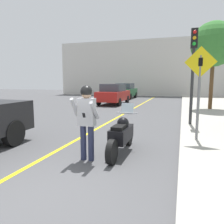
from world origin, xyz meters
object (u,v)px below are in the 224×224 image
at_px(person_biker, 87,115).
at_px(parked_car_red, 114,94).
at_px(traffic_light, 193,59).
at_px(motorcycle, 121,135).
at_px(street_tree, 214,44).
at_px(crossing_sign, 199,84).
at_px(parked_car_green, 126,91).

height_order(person_biker, parked_car_red, person_biker).
bearing_deg(parked_car_red, traffic_light, -53.21).
height_order(motorcycle, street_tree, street_tree).
distance_m(crossing_sign, traffic_light, 2.68).
bearing_deg(street_tree, parked_car_red, 164.96).
relative_size(traffic_light, street_tree, 0.70).
bearing_deg(traffic_light, street_tree, 76.67).
height_order(motorcycle, person_biker, person_biker).
bearing_deg(parked_car_red, street_tree, -15.04).
distance_m(motorcycle, traffic_light, 5.04).
xyz_separation_m(crossing_sign, parked_car_red, (-5.89, 10.23, -0.94)).
relative_size(street_tree, parked_car_red, 1.30).
height_order(traffic_light, parked_car_red, traffic_light).
distance_m(person_biker, parked_car_red, 13.03).
bearing_deg(parked_car_red, parked_car_green, 95.20).
bearing_deg(motorcycle, parked_car_red, 108.46).
bearing_deg(parked_car_red, person_biker, -75.30).
distance_m(person_biker, parked_car_green, 19.15).
distance_m(motorcycle, parked_car_red, 12.49).
height_order(motorcycle, crossing_sign, crossing_sign).
height_order(parked_car_red, parked_car_green, same).
relative_size(motorcycle, traffic_light, 0.58).
distance_m(traffic_light, street_tree, 6.13).
bearing_deg(parked_car_green, parked_car_red, -84.80).
height_order(crossing_sign, street_tree, street_tree).
relative_size(motorcycle, parked_car_green, 0.52).
bearing_deg(parked_car_green, crossing_sign, -68.50).
bearing_deg(traffic_light, motorcycle, -114.04).
distance_m(traffic_light, parked_car_green, 15.39).
height_order(motorcycle, parked_car_green, parked_car_green).
bearing_deg(street_tree, traffic_light, -103.33).
height_order(person_biker, crossing_sign, crossing_sign).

